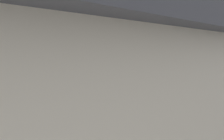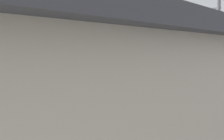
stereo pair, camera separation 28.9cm
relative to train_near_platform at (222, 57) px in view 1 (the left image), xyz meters
The scene contains 12 objects.
ground_plane 14.59m from the train_near_platform, behind, with size 400.00×400.00×0.00m, color #565659.
track_near 14.49m from the train_near_platform, behind, with size 120.00×3.00×0.28m.
track_far 15.66m from the train_near_platform, 157.46° to the left, with size 120.00×3.00×0.28m.
train_near_platform is the anchor object (origin of this frame).
train_far_track 10.50m from the train_near_platform, 34.50° to the left, with size 28.64×3.01×4.27m.
catenary_mast_west 21.25m from the train_near_platform, behind, with size 49.28×2.19×7.19m.
catenary_mast_mid 7.23m from the train_near_platform, 165.85° to the right, with size 49.28×2.19×7.03m.
catenary_mast_far_side 12.48m from the train_near_platform, 141.66° to the left, with size 49.28×2.15×7.85m.
platform_sign 12.77m from the train_near_platform, 165.41° to the right, with size 0.70×0.08×2.09m.
handbag_near_sign 13.07m from the train_near_platform, 166.12° to the right, with size 0.32×0.18×0.41m.
potted_plant_platform_edge 14.17m from the train_near_platform, 167.21° to the right, with size 0.50×0.50×0.80m.
potted_plant_by_shelter 17.68m from the train_near_platform, 167.25° to the right, with size 0.64×0.64×0.81m.
Camera 1 is at (-9.91, -6.45, 3.07)m, focal length 41.05 mm.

